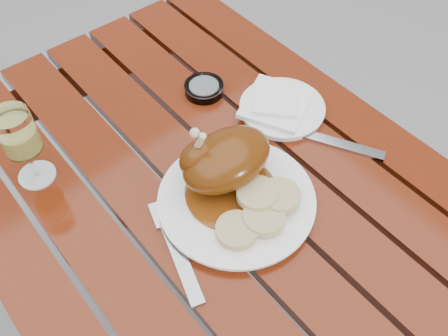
{
  "coord_description": "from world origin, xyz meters",
  "views": [
    {
      "loc": [
        -0.33,
        -0.41,
        1.5
      ],
      "look_at": [
        0.03,
        0.04,
        0.78
      ],
      "focal_mm": 40.0,
      "sensor_mm": 36.0,
      "label": 1
    }
  ],
  "objects_px": {
    "side_plate": "(282,108)",
    "ashtray": "(204,88)",
    "wine_glass": "(24,147)",
    "dinner_plate": "(237,201)",
    "table": "(223,287)"
  },
  "relations": [
    {
      "from": "side_plate",
      "to": "ashtray",
      "type": "relative_size",
      "value": 2.12
    },
    {
      "from": "wine_glass",
      "to": "ashtray",
      "type": "relative_size",
      "value": 1.93
    },
    {
      "from": "dinner_plate",
      "to": "ashtray",
      "type": "bearing_deg",
      "value": 63.1
    },
    {
      "from": "dinner_plate",
      "to": "ashtray",
      "type": "height_order",
      "value": "ashtray"
    },
    {
      "from": "table",
      "to": "dinner_plate",
      "type": "height_order",
      "value": "dinner_plate"
    },
    {
      "from": "wine_glass",
      "to": "dinner_plate",
      "type": "bearing_deg",
      "value": -49.09
    },
    {
      "from": "wine_glass",
      "to": "table",
      "type": "bearing_deg",
      "value": -47.98
    },
    {
      "from": "wine_glass",
      "to": "ashtray",
      "type": "xyz_separation_m",
      "value": [
        0.39,
        -0.02,
        -0.07
      ]
    },
    {
      "from": "table",
      "to": "side_plate",
      "type": "distance_m",
      "value": 0.46
    },
    {
      "from": "side_plate",
      "to": "ashtray",
      "type": "bearing_deg",
      "value": 121.19
    },
    {
      "from": "table",
      "to": "wine_glass",
      "type": "xyz_separation_m",
      "value": [
        -0.24,
        0.27,
        0.46
      ]
    },
    {
      "from": "table",
      "to": "wine_glass",
      "type": "bearing_deg",
      "value": 132.02
    },
    {
      "from": "table",
      "to": "dinner_plate",
      "type": "xyz_separation_m",
      "value": [
        0.01,
        -0.02,
        0.38
      ]
    },
    {
      "from": "side_plate",
      "to": "dinner_plate",
      "type": "bearing_deg",
      "value": -152.29
    },
    {
      "from": "dinner_plate",
      "to": "wine_glass",
      "type": "distance_m",
      "value": 0.39
    }
  ]
}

